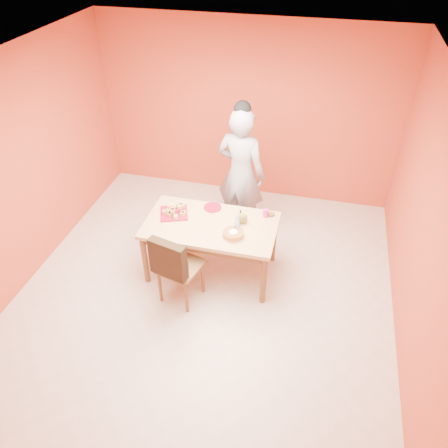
% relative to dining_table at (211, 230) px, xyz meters
% --- Properties ---
extents(floor, '(5.00, 5.00, 0.00)m').
position_rel_dining_table_xyz_m(floor, '(0.03, -0.47, -0.67)').
color(floor, beige).
rests_on(floor, ground).
extents(ceiling, '(5.00, 5.00, 0.00)m').
position_rel_dining_table_xyz_m(ceiling, '(0.03, -0.47, 2.03)').
color(ceiling, white).
rests_on(ceiling, wall_back).
extents(wall_back, '(4.50, 0.00, 4.50)m').
position_rel_dining_table_xyz_m(wall_back, '(0.03, 2.03, 0.68)').
color(wall_back, '#BA442A').
rests_on(wall_back, floor).
extents(wall_left, '(0.00, 5.00, 5.00)m').
position_rel_dining_table_xyz_m(wall_left, '(-2.22, -0.47, 0.68)').
color(wall_left, '#BA442A').
rests_on(wall_left, floor).
extents(wall_right, '(0.00, 5.00, 5.00)m').
position_rel_dining_table_xyz_m(wall_right, '(2.28, -0.47, 0.68)').
color(wall_right, '#BA442A').
rests_on(wall_right, floor).
extents(dining_table, '(1.60, 0.90, 0.76)m').
position_rel_dining_table_xyz_m(dining_table, '(0.00, 0.00, 0.00)').
color(dining_table, tan).
rests_on(dining_table, floor).
extents(dining_chair, '(0.57, 0.64, 1.00)m').
position_rel_dining_table_xyz_m(dining_chair, '(-0.23, -0.56, -0.15)').
color(dining_chair, brown).
rests_on(dining_chair, floor).
extents(pastry_pile, '(0.30, 0.30, 0.10)m').
position_rel_dining_table_xyz_m(pastry_pile, '(-0.50, 0.09, 0.16)').
color(pastry_pile, '#E0AD5F').
rests_on(pastry_pile, pastry_platter).
extents(person, '(0.77, 0.59, 1.88)m').
position_rel_dining_table_xyz_m(person, '(0.17, 0.95, 0.27)').
color(person, '#969698').
rests_on(person, floor).
extents(pastry_platter, '(0.43, 0.43, 0.02)m').
position_rel_dining_table_xyz_m(pastry_platter, '(-0.50, 0.09, 0.10)').
color(pastry_platter, maroon).
rests_on(pastry_platter, dining_table).
extents(red_dinner_plate, '(0.28, 0.28, 0.01)m').
position_rel_dining_table_xyz_m(red_dinner_plate, '(-0.07, 0.33, 0.10)').
color(red_dinner_plate, maroon).
rests_on(red_dinner_plate, dining_table).
extents(white_cake_plate, '(0.34, 0.34, 0.01)m').
position_rel_dining_table_xyz_m(white_cake_plate, '(0.32, -0.18, 0.10)').
color(white_cake_plate, white).
rests_on(white_cake_plate, dining_table).
extents(sponge_cake, '(0.29, 0.29, 0.06)m').
position_rel_dining_table_xyz_m(sponge_cake, '(0.32, -0.18, 0.13)').
color(sponge_cake, orange).
rests_on(sponge_cake, white_cake_plate).
extents(cake_server, '(0.11, 0.25, 0.01)m').
position_rel_dining_table_xyz_m(cake_server, '(0.33, 0.00, 0.17)').
color(cake_server, silver).
rests_on(cake_server, sponge_cake).
extents(egg_ornament, '(0.12, 0.09, 0.14)m').
position_rel_dining_table_xyz_m(egg_ornament, '(0.37, 0.11, 0.17)').
color(egg_ornament, olive).
rests_on(egg_ornament, dining_table).
extents(magenta_glass, '(0.07, 0.07, 0.10)m').
position_rel_dining_table_xyz_m(magenta_glass, '(0.62, 0.31, 0.14)').
color(magenta_glass, '#CC1E84').
rests_on(magenta_glass, dining_table).
extents(checker_tin, '(0.11, 0.11, 0.03)m').
position_rel_dining_table_xyz_m(checker_tin, '(0.68, 0.35, 0.11)').
color(checker_tin, '#351F0E').
rests_on(checker_tin, dining_table).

